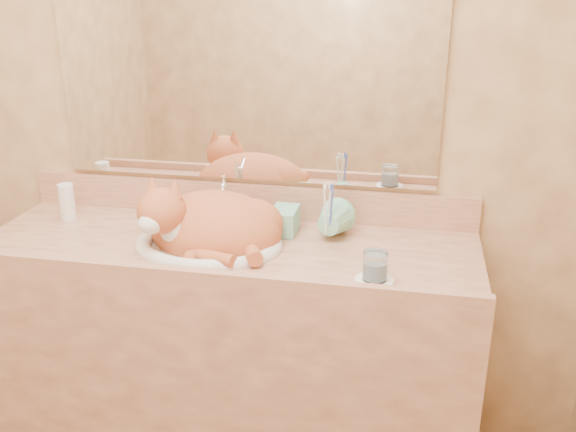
% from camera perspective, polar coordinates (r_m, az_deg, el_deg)
% --- Properties ---
extents(wall_back, '(2.40, 0.02, 2.50)m').
position_cam_1_polar(wall_back, '(2.20, -3.80, 9.94)').
color(wall_back, '#9A6F46').
rests_on(wall_back, ground).
extents(vanity_counter, '(1.60, 0.55, 0.85)m').
position_cam_1_polar(vanity_counter, '(2.26, -5.11, -12.45)').
color(vanity_counter, '#955A43').
rests_on(vanity_counter, floor).
extents(mirror, '(1.30, 0.02, 0.80)m').
position_cam_1_polar(mirror, '(2.16, -3.98, 13.52)').
color(mirror, white).
rests_on(mirror, wall_back).
extents(sink_basin, '(0.53, 0.46, 0.15)m').
position_cam_1_polar(sink_basin, '(2.03, -7.15, -0.74)').
color(sink_basin, white).
rests_on(sink_basin, vanity_counter).
extents(faucet, '(0.05, 0.12, 0.16)m').
position_cam_1_polar(faucet, '(2.19, -5.72, 1.18)').
color(faucet, white).
rests_on(faucet, vanity_counter).
extents(cat, '(0.47, 0.40, 0.24)m').
position_cam_1_polar(cat, '(2.04, -7.12, -0.55)').
color(cat, '#B24C29').
rests_on(cat, sink_basin).
extents(soap_dispenser, '(0.09, 0.09, 0.19)m').
position_cam_1_polar(soap_dispenser, '(2.05, -0.67, 0.33)').
color(soap_dispenser, '#7DC8A6').
rests_on(soap_dispenser, vanity_counter).
extents(toothbrush_cup, '(0.14, 0.14, 0.11)m').
position_cam_1_polar(toothbrush_cup, '(2.04, 3.57, -0.99)').
color(toothbrush_cup, '#7DC8A6').
rests_on(toothbrush_cup, vanity_counter).
extents(toothbrushes, '(0.03, 0.03, 0.20)m').
position_cam_1_polar(toothbrushes, '(2.02, 3.61, 0.76)').
color(toothbrushes, white).
rests_on(toothbrushes, toothbrush_cup).
extents(saucer, '(0.11, 0.11, 0.01)m').
position_cam_1_polar(saucer, '(1.82, 7.69, -5.73)').
color(saucer, white).
rests_on(saucer, vanity_counter).
extents(water_glass, '(0.07, 0.07, 0.08)m').
position_cam_1_polar(water_glass, '(1.80, 7.76, -4.43)').
color(water_glass, silver).
rests_on(water_glass, saucer).
extents(lotion_bottle, '(0.05, 0.05, 0.13)m').
position_cam_1_polar(lotion_bottle, '(2.37, -19.05, 1.21)').
color(lotion_bottle, white).
rests_on(lotion_bottle, vanity_counter).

